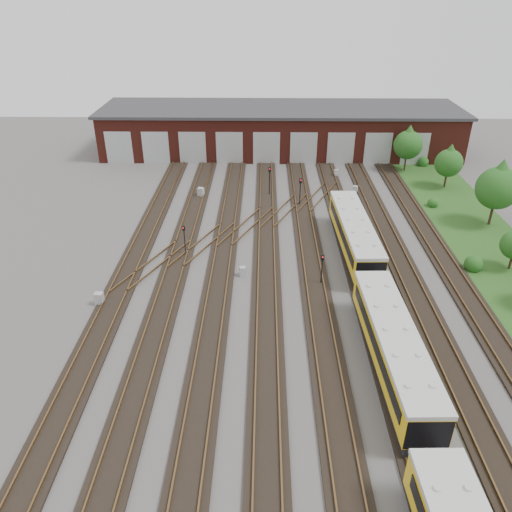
{
  "coord_description": "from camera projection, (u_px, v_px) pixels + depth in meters",
  "views": [
    {
      "loc": [
        -2.29,
        -31.88,
        22.26
      ],
      "look_at": [
        -2.91,
        4.46,
        2.0
      ],
      "focal_mm": 35.0,
      "sensor_mm": 36.0,
      "label": 1
    }
  ],
  "objects": [
    {
      "name": "signal_mast_3",
      "position": [
        322.0,
        266.0,
        40.63
      ],
      "size": [
        0.25,
        0.24,
        2.78
      ],
      "rotation": [
        0.0,
        0.0,
        -0.13
      ],
      "color": "black",
      "rests_on": "ground"
    },
    {
      "name": "relay_cabinet_3",
      "position": [
        336.0,
        173.0,
        63.87
      ],
      "size": [
        0.6,
        0.52,
        0.91
      ],
      "primitive_type": "cube",
      "rotation": [
        0.0,
        0.0,
        0.14
      ],
      "color": "#A4A7A9",
      "rests_on": "ground"
    },
    {
      "name": "maintenance_shed",
      "position": [
        280.0,
        129.0,
        72.0
      ],
      "size": [
        51.0,
        12.5,
        6.35
      ],
      "color": "#591E16",
      "rests_on": "ground"
    },
    {
      "name": "grass_verge",
      "position": [
        489.0,
        248.0,
        47.09
      ],
      "size": [
        8.0,
        55.0,
        0.05
      ],
      "primitive_type": "cube",
      "color": "#1F4617",
      "rests_on": "ground"
    },
    {
      "name": "bush_0",
      "position": [
        474.0,
        262.0,
        43.2
      ],
      "size": [
        1.57,
        1.57,
        1.57
      ],
      "primitive_type": "sphere",
      "color": "#1F4814",
      "rests_on": "ground"
    },
    {
      "name": "relay_cabinet_0",
      "position": [
        99.0,
        299.0,
        38.66
      ],
      "size": [
        0.67,
        0.57,
        1.06
      ],
      "primitive_type": "cube",
      "rotation": [
        0.0,
        0.0,
        -0.07
      ],
      "color": "#A4A7A9",
      "rests_on": "ground"
    },
    {
      "name": "relay_cabinet_2",
      "position": [
        243.0,
        271.0,
        42.48
      ],
      "size": [
        0.61,
        0.55,
        0.85
      ],
      "primitive_type": "cube",
      "rotation": [
        0.0,
        0.0,
        0.28
      ],
      "color": "#A4A7A9",
      "rests_on": "ground"
    },
    {
      "name": "bush_2",
      "position": [
        423.0,
        161.0,
        67.4
      ],
      "size": [
        1.44,
        1.44,
        1.44
      ],
      "primitive_type": "sphere",
      "color": "#1F4814",
      "rests_on": "ground"
    },
    {
      "name": "ground",
      "position": [
        292.0,
        307.0,
        38.65
      ],
      "size": [
        120.0,
        120.0,
        0.0
      ],
      "primitive_type": "plane",
      "color": "#494644",
      "rests_on": "ground"
    },
    {
      "name": "metro_train",
      "position": [
        393.0,
        347.0,
        31.57
      ],
      "size": [
        2.94,
        46.21,
        2.92
      ],
      "rotation": [
        0.0,
        0.0,
        0.03
      ],
      "color": "black",
      "rests_on": "ground"
    },
    {
      "name": "relay_cabinet_4",
      "position": [
        355.0,
        189.0,
        58.97
      ],
      "size": [
        0.65,
        0.6,
        0.86
      ],
      "primitive_type": "cube",
      "rotation": [
        0.0,
        0.0,
        -0.4
      ],
      "color": "#A4A7A9",
      "rests_on": "ground"
    },
    {
      "name": "tree_1",
      "position": [
        449.0,
        160.0,
        59.05
      ],
      "size": [
        3.27,
        3.27,
        5.42
      ],
      "color": "#321F16",
      "rests_on": "ground"
    },
    {
      "name": "tree_0",
      "position": [
        408.0,
        142.0,
        64.18
      ],
      "size": [
        3.66,
        3.66,
        6.07
      ],
      "color": "#321F16",
      "rests_on": "ground"
    },
    {
      "name": "tree_2",
      "position": [
        499.0,
        183.0,
        49.38
      ],
      "size": [
        4.25,
        4.25,
        7.04
      ],
      "color": "#321F16",
      "rests_on": "ground"
    },
    {
      "name": "signal_mast_0",
      "position": [
        184.0,
        237.0,
        45.07
      ],
      "size": [
        0.25,
        0.24,
        2.89
      ],
      "rotation": [
        0.0,
        0.0,
        -0.43
      ],
      "color": "black",
      "rests_on": "ground"
    },
    {
      "name": "signal_mast_2",
      "position": [
        269.0,
        178.0,
        57.45
      ],
      "size": [
        0.29,
        0.27,
        3.43
      ],
      "rotation": [
        0.0,
        0.0,
        0.09
      ],
      "color": "black",
      "rests_on": "ground"
    },
    {
      "name": "track_network",
      "position": [
        290.0,
        301.0,
        39.11
      ],
      "size": [
        30.4,
        70.0,
        0.33
      ],
      "color": "black",
      "rests_on": "ground"
    },
    {
      "name": "bush_1",
      "position": [
        433.0,
        202.0,
        55.35
      ],
      "size": [
        1.18,
        1.18,
        1.18
      ],
      "primitive_type": "sphere",
      "color": "#1F4814",
      "rests_on": "ground"
    },
    {
      "name": "signal_mast_1",
      "position": [
        300.0,
        188.0,
        54.9
      ],
      "size": [
        0.29,
        0.28,
        3.2
      ],
      "rotation": [
        0.0,
        0.0,
        0.15
      ],
      "color": "black",
      "rests_on": "ground"
    },
    {
      "name": "relay_cabinet_1",
      "position": [
        201.0,
        192.0,
        57.84
      ],
      "size": [
        0.83,
        0.76,
        1.11
      ],
      "primitive_type": "cube",
      "rotation": [
        0.0,
        0.0,
        -0.38
      ],
      "color": "#A4A7A9",
      "rests_on": "ground"
    }
  ]
}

